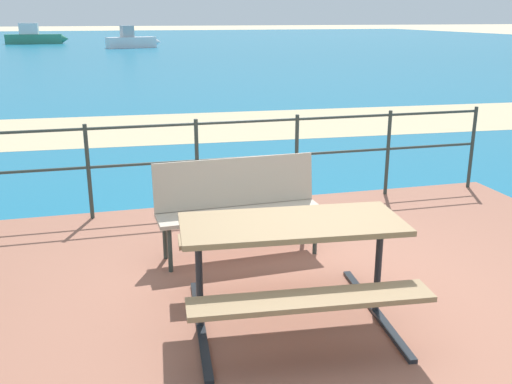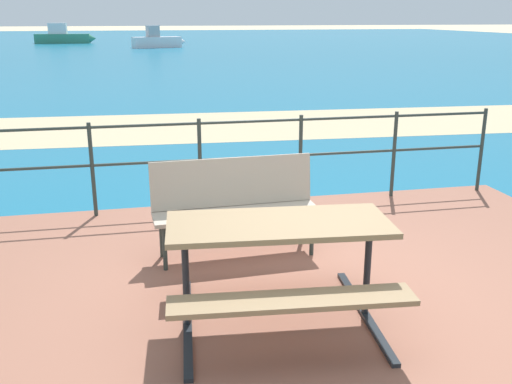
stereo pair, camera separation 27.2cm
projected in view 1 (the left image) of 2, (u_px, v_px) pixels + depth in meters
name	position (u px, v px, depth m)	size (l,w,h in m)	color
ground_plane	(321.00, 305.00, 4.58)	(240.00, 240.00, 0.00)	beige
patio_paving	(321.00, 302.00, 4.57)	(6.40, 5.20, 0.06)	#935B47
sea_water	(123.00, 47.00, 41.56)	(90.00, 90.00, 0.01)	#196B8E
beach_strip	(185.00, 127.00, 11.81)	(54.00, 3.31, 0.01)	tan
picnic_table	(292.00, 247.00, 4.07)	(1.67, 1.49, 0.77)	#8C704C
park_bench	(238.00, 200.00, 5.29)	(1.53, 0.48, 0.89)	tan
railing_fence	(248.00, 151.00, 6.61)	(5.94, 0.04, 1.05)	#2D3833
boat_near	(35.00, 37.00, 45.15)	(4.71, 1.06, 1.57)	#338466
boat_far	(132.00, 41.00, 39.67)	(3.89, 1.88, 1.49)	silver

